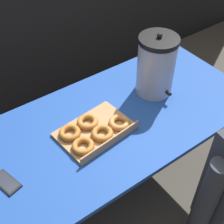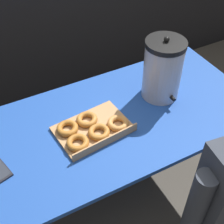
# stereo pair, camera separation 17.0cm
# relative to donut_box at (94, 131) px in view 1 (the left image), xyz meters

# --- Properties ---
(ground_plane) EXTENTS (12.00, 12.00, 0.00)m
(ground_plane) POSITION_rel_donut_box_xyz_m (0.19, 0.03, -0.77)
(ground_plane) COLOR #4C473F
(folding_table) EXTENTS (1.59, 0.81, 0.75)m
(folding_table) POSITION_rel_donut_box_xyz_m (0.19, 0.03, -0.06)
(folding_table) COLOR #1E479E
(folding_table) RESTS_ON ground
(donut_box) EXTENTS (0.42, 0.31, 0.05)m
(donut_box) POSITION_rel_donut_box_xyz_m (0.00, 0.00, 0.00)
(donut_box) COLOR tan
(donut_box) RESTS_ON folding_table
(coffee_urn) EXTENTS (0.23, 0.26, 0.39)m
(coffee_urn) POSITION_rel_donut_box_xyz_m (0.50, 0.09, 0.16)
(coffee_urn) COLOR #B7B7BC
(coffee_urn) RESTS_ON folding_table
(cell_phone) EXTENTS (0.11, 0.16, 0.01)m
(cell_phone) POSITION_rel_donut_box_xyz_m (-0.50, -0.02, -0.02)
(cell_phone) COLOR black
(cell_phone) RESTS_ON folding_table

